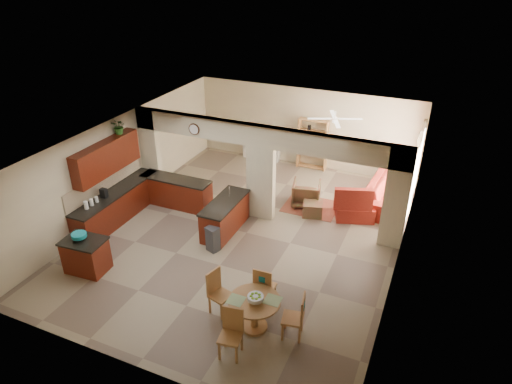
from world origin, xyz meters
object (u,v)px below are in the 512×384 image
at_px(kitchen_island, 86,255).
at_px(armchair, 306,193).
at_px(dining_table, 254,309).
at_px(sofa, 389,191).

bearing_deg(kitchen_island, armchair, 49.34).
bearing_deg(armchair, kitchen_island, 40.85).
relative_size(dining_table, sofa, 0.39).
height_order(kitchen_island, sofa, kitchen_island).
xyz_separation_m(kitchen_island, armchair, (3.86, 5.22, -0.05)).
xyz_separation_m(sofa, armchair, (-2.30, -1.13, -0.02)).
xyz_separation_m(kitchen_island, sofa, (6.16, 6.35, -0.03)).
xyz_separation_m(dining_table, sofa, (1.67, 6.49, -0.08)).
relative_size(sofa, armchair, 3.29).
bearing_deg(dining_table, armchair, 96.70).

